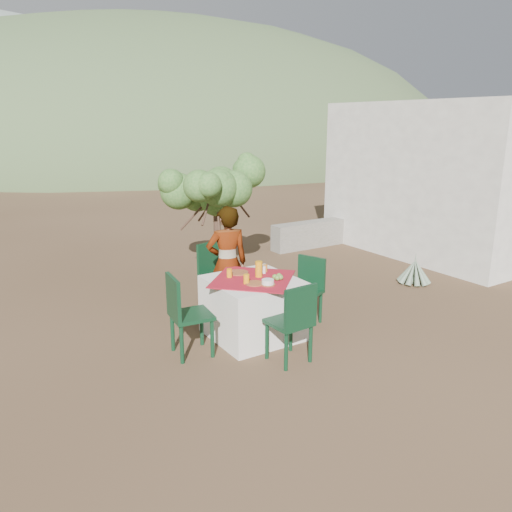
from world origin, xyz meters
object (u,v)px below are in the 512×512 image
Objects in this scene: chair_far at (215,273)px; shrub_tree at (218,194)px; chair_right at (307,287)px; agave at (414,272)px; chair_left at (184,312)px; chair_near at (294,320)px; guesthouse at (451,178)px; table at (253,307)px; person at (227,263)px; juice_pitcher at (259,269)px.

shrub_tree is at bearing 45.03° from chair_far.
chair_right is 2.59m from agave.
chair_left is at bearing -125.77° from shrub_tree.
chair_near reaches higher than chair_right.
chair_right is 5.37m from guesthouse.
chair_near is at bearing -90.76° from table.
person is 5.96m from guesthouse.
chair_far is 0.49m from person.
person is at bearing 174.10° from agave.
chair_far reaches higher than agave.
chair_near is at bearing -156.82° from guesthouse.
chair_right is (0.85, -0.00, 0.12)m from table.
chair_right reaches higher than table.
agave is 3.38m from juice_pitcher.
shrub_tree is (0.74, 1.26, 0.92)m from chair_far.
guesthouse reaches higher than table.
chair_right is 0.21× the size of guesthouse.
chair_near is 4.75× the size of juice_pitcher.
agave is at bearing 5.82° from table.
chair_far is 1.03× the size of chair_near.
chair_near reaches higher than agave.
shrub_tree reaches higher than chair_right.
juice_pitcher is at bearing 12.86° from table.
table is at bearing -107.80° from chair_far.
chair_left is 3.13m from shrub_tree.
chair_far is 1.65× the size of agave.
chair_left reaches higher than agave.
person is at bearing 96.48° from juice_pitcher.
chair_left is at bearing -145.83° from chair_far.
chair_near is at bearing -97.24° from juice_pitcher.
chair_far is at bearing -95.01° from chair_near.
chair_far reaches higher than table.
chair_left is 7.09m from guesthouse.
juice_pitcher is (0.08, -0.67, 0.08)m from person.
chair_far is 0.52× the size of shrub_tree.
chair_far reaches higher than juice_pitcher.
chair_near is (-0.07, -1.98, -0.01)m from chair_far.
chair_far is 1.54m from chair_left.
chair_right is 4.53× the size of juice_pitcher.
chair_far is 0.23× the size of guesthouse.
chair_far is 0.99× the size of chair_left.
table is 1.39× the size of chair_near.
table is 6.59× the size of juice_pitcher.
table is at bearing 101.25° from person.
chair_right is at bearing -88.63° from shrub_tree.
table is at bearing -111.17° from chair_right.
guesthouse is at bearing -9.53° from chair_far.
chair_right is at bearing -1.81° from juice_pitcher.
chair_right is at bearing -0.03° from table.
chair_far is 1.14m from juice_pitcher.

